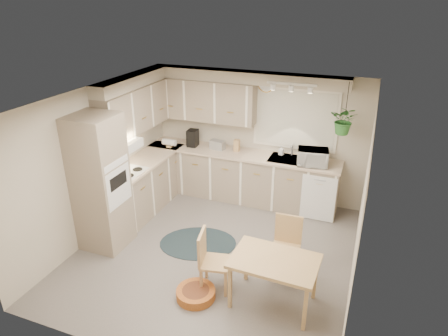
{
  "coord_description": "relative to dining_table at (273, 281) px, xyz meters",
  "views": [
    {
      "loc": [
        1.95,
        -4.69,
        3.68
      ],
      "look_at": [
        -0.06,
        0.55,
        1.17
      ],
      "focal_mm": 32.0,
      "sensor_mm": 36.0,
      "label": 1
    }
  ],
  "objects": [
    {
      "name": "floor",
      "position": [
        -1.1,
        0.74,
        -0.33
      ],
      "size": [
        4.2,
        4.2,
        0.0
      ],
      "primitive_type": "plane",
      "color": "#66605A",
      "rests_on": "ground"
    },
    {
      "name": "wall_right",
      "position": [
        0.9,
        0.74,
        0.87
      ],
      "size": [
        0.04,
        4.2,
        2.4
      ],
      "primitive_type": "cube",
      "color": "#B7AC97",
      "rests_on": "floor"
    },
    {
      "name": "wall_back",
      "position": [
        -1.1,
        2.84,
        0.87
      ],
      "size": [
        4.0,
        0.04,
        2.4
      ],
      "primitive_type": "cube",
      "color": "#B7AC97",
      "rests_on": "floor"
    },
    {
      "name": "wall_front",
      "position": [
        -1.1,
        -1.36,
        0.87
      ],
      "size": [
        4.0,
        0.04,
        2.4
      ],
      "primitive_type": "cube",
      "color": "#B7AC97",
      "rests_on": "floor"
    },
    {
      "name": "sink",
      "position": [
        -0.4,
        2.54,
        0.57
      ],
      "size": [
        0.7,
        0.48,
        0.1
      ],
      "primitive_type": "cube",
      "color": "#9DA0A4",
      "rests_on": "counter_back"
    },
    {
      "name": "pet_bed",
      "position": [
        -0.95,
        -0.27,
        -0.27
      ],
      "size": [
        0.55,
        0.55,
        0.12
      ],
      "primitive_type": "cylinder",
      "rotation": [
        0.0,
        0.0,
        -0.08
      ],
      "color": "#BC6225",
      "rests_on": "floor"
    },
    {
      "name": "toaster",
      "position": [
        -1.78,
        2.56,
        0.69
      ],
      "size": [
        0.3,
        0.2,
        0.17
      ],
      "primitive_type": "cube",
      "rotation": [
        0.0,
        0.0,
        -0.16
      ],
      "color": "#9DA0A4",
      "rests_on": "counter_back"
    },
    {
      "name": "microwave",
      "position": [
        0.02,
        2.44,
        0.78
      ],
      "size": [
        0.55,
        0.37,
        0.35
      ],
      "primitive_type": "imported",
      "rotation": [
        0.0,
        0.0,
        0.17
      ],
      "color": "silver",
      "rests_on": "counter_back"
    },
    {
      "name": "soap_bottle",
      "position": [
        -0.58,
        2.69,
        0.65
      ],
      "size": [
        0.12,
        0.19,
        0.08
      ],
      "primitive_type": "imported",
      "rotation": [
        0.0,
        0.0,
        -0.23
      ],
      "color": "silver",
      "rests_on": "counter_back"
    },
    {
      "name": "counter_left",
      "position": [
        -2.79,
        1.61,
        0.59
      ],
      "size": [
        0.64,
        1.89,
        0.04
      ],
      "primitive_type": "cube",
      "color": "#CBB394",
      "rests_on": "base_cab_left"
    },
    {
      "name": "range_hood",
      "position": [
        -2.8,
        1.04,
        1.07
      ],
      "size": [
        0.4,
        0.6,
        0.14
      ],
      "primitive_type": "cube",
      "color": "silver",
      "rests_on": "upper_cab_left"
    },
    {
      "name": "counter_back",
      "position": [
        -1.3,
        2.53,
        0.59
      ],
      "size": [
        3.64,
        0.64,
        0.04
      ],
      "primitive_type": "cube",
      "color": "#CBB394",
      "rests_on": "base_cab_back"
    },
    {
      "name": "dining_table",
      "position": [
        0.0,
        0.0,
        0.0
      ],
      "size": [
        1.08,
        0.74,
        0.67
      ],
      "primitive_type": "cube",
      "rotation": [
        0.0,
        0.0,
        -0.04
      ],
      "color": "tan",
      "rests_on": "floor"
    },
    {
      "name": "chair_back",
      "position": [
        0.01,
        0.61,
        0.09
      ],
      "size": [
        0.42,
        0.42,
        0.85
      ],
      "primitive_type": "cube",
      "rotation": [
        0.0,
        0.0,
        3.19
      ],
      "color": "tan",
      "rests_on": "floor"
    },
    {
      "name": "cooktop",
      "position": [
        -2.78,
        1.04,
        0.61
      ],
      "size": [
        0.52,
        0.58,
        0.02
      ],
      "primitive_type": "cube",
      "color": "silver",
      "rests_on": "counter_left"
    },
    {
      "name": "soffit_back",
      "position": [
        -1.3,
        2.69,
        1.97
      ],
      "size": [
        3.6,
        0.3,
        0.2
      ],
      "primitive_type": "cube",
      "color": "#B7AC97",
      "rests_on": "wall_back"
    },
    {
      "name": "knife_block",
      "position": [
        -1.4,
        2.59,
        0.72
      ],
      "size": [
        0.1,
        0.1,
        0.22
      ],
      "primitive_type": "cube",
      "rotation": [
        0.0,
        0.0,
        0.02
      ],
      "color": "tan",
      "rests_on": "counter_back"
    },
    {
      "name": "base_cab_back",
      "position": [
        -1.3,
        2.54,
        0.12
      ],
      "size": [
        3.6,
        0.6,
        0.9
      ],
      "primitive_type": "cube",
      "color": "gray",
      "rests_on": "floor"
    },
    {
      "name": "hanging_plant",
      "position": [
        0.46,
        2.44,
        1.4
      ],
      "size": [
        0.49,
        0.53,
        0.37
      ],
      "primitive_type": "imported",
      "rotation": [
        0.0,
        0.0,
        -0.16
      ],
      "color": "#2B6A2A",
      "rests_on": "ceiling"
    },
    {
      "name": "track_light_bar",
      "position": [
        -0.4,
        2.29,
        2.0
      ],
      "size": [
        0.8,
        0.04,
        0.04
      ],
      "primitive_type": "cube",
      "color": "silver",
      "rests_on": "ceiling"
    },
    {
      "name": "oven_stack",
      "position": [
        -2.77,
        0.36,
        0.72
      ],
      "size": [
        0.65,
        0.65,
        2.1
      ],
      "primitive_type": "cube",
      "color": "gray",
      "rests_on": "floor"
    },
    {
      "name": "dishwasher_front",
      "position": [
        0.2,
        2.23,
        0.09
      ],
      "size": [
        0.58,
        0.02,
        0.83
      ],
      "primitive_type": "cube",
      "color": "silver",
      "rests_on": "base_cab_back"
    },
    {
      "name": "chair_left",
      "position": [
        -0.79,
        0.01,
        0.09
      ],
      "size": [
        0.46,
        0.46,
        0.84
      ],
      "primitive_type": "cube",
      "rotation": [
        0.0,
        0.0,
        -1.38
      ],
      "color": "tan",
      "rests_on": "floor"
    },
    {
      "name": "upper_cab_left",
      "position": [
        -2.92,
        1.74,
        1.49
      ],
      "size": [
        0.35,
        2.0,
        0.75
      ],
      "primitive_type": "cube",
      "color": "gray",
      "rests_on": "wall_left"
    },
    {
      "name": "upper_cab_back",
      "position": [
        -2.1,
        2.66,
        1.49
      ],
      "size": [
        2.0,
        0.35,
        0.75
      ],
      "primitive_type": "cube",
      "color": "gray",
      "rests_on": "wall_back"
    },
    {
      "name": "braided_rug",
      "position": [
        -1.43,
        0.85,
        -0.33
      ],
      "size": [
        1.45,
        1.26,
        0.01
      ],
      "primitive_type": "ellipsoid",
      "rotation": [
        0.0,
        0.0,
        0.34
      ],
      "color": "black",
      "rests_on": "floor"
    },
    {
      "name": "soffit_left",
      "position": [
        -2.95,
        1.74,
        1.97
      ],
      "size": [
        0.3,
        2.0,
        0.2
      ],
      "primitive_type": "cube",
      "color": "#B7AC97",
      "rests_on": "wall_left"
    },
    {
      "name": "wall_clock",
      "position": [
        -0.95,
        2.81,
        1.85
      ],
      "size": [
        0.3,
        0.03,
        0.3
      ],
      "primitive_type": "cylinder",
      "rotation": [
        1.57,
        0.0,
        0.0
      ],
      "color": "gold",
      "rests_on": "wall_back"
    },
    {
      "name": "coffee_maker",
      "position": [
        -2.28,
        2.54,
        0.77
      ],
      "size": [
        0.19,
        0.23,
        0.32
      ],
      "primitive_type": "cube",
      "rotation": [
        0.0,
        0.0,
        0.06
      ],
      "color": "black",
      "rests_on": "counter_back"
    },
    {
      "name": "wall_oven_face",
      "position": [
        -2.45,
        0.36,
        0.72
      ],
      "size": [
        0.02,
        0.56,
        0.58
      ],
      "primitive_type": "cube",
      "color": "silver",
      "rests_on": "oven_stack"
    },
    {
      "name": "ceiling",
      "position": [
        -1.1,
        0.74,
        2.07
      ],
      "size": [
        4.2,
        4.2,
        0.0
      ],
      "primitive_type": "plane",
      "color": "silver",
      "rests_on": "wall_back"
    },
    {
      "name": "window_frame",
      "position": [
        -0.4,
        2.82,
        1.27
      ],
      "size": [
        1.5,
        0.02,
        1.1
      ],
      "primitive_type": "cube",
      "color": "silver",
      "rests_on": "wall_back"
    },
    {
      "name": "wall_left",
      "position": [
        -3.1,
        0.74,
        0.87
      ],
      "size": [
        0.04,
        4.2,
        2.4
      ],
      "primitive_type": "cube",
      "color": "#B7AC97",
      "rests_on": "floor"
    },
    {
      "name": "base_cab_left",
      "position": [
        -2.8,
        1.61,
        0.12
      ],
      "size": [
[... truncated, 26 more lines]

